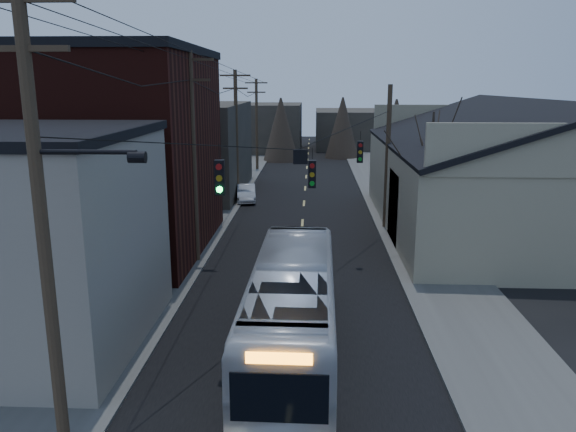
{
  "coord_description": "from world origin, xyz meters",
  "views": [
    {
      "loc": [
        0.63,
        -8.07,
        8.54
      ],
      "look_at": [
        -0.42,
        15.31,
        3.0
      ],
      "focal_mm": 35.0,
      "sensor_mm": 36.0,
      "label": 1
    }
  ],
  "objects": [
    {
      "name": "road_surface",
      "position": [
        0.0,
        30.0,
        0.01
      ],
      "size": [
        9.0,
        110.0,
        0.02
      ],
      "primitive_type": "cube",
      "color": "black",
      "rests_on": "ground"
    },
    {
      "name": "sidewalk_left",
      "position": [
        -6.5,
        30.0,
        0.06
      ],
      "size": [
        4.0,
        110.0,
        0.12
      ],
      "primitive_type": "cube",
      "color": "#474744",
      "rests_on": "ground"
    },
    {
      "name": "sidewalk_right",
      "position": [
        6.5,
        30.0,
        0.06
      ],
      "size": [
        4.0,
        110.0,
        0.12
      ],
      "primitive_type": "cube",
      "color": "#474744",
      "rests_on": "ground"
    },
    {
      "name": "building_clapboard",
      "position": [
        -9.0,
        9.0,
        3.5
      ],
      "size": [
        8.0,
        8.0,
        7.0
      ],
      "primitive_type": "cube",
      "color": "gray",
      "rests_on": "ground"
    },
    {
      "name": "building_brick",
      "position": [
        -10.0,
        20.0,
        5.0
      ],
      "size": [
        10.0,
        12.0,
        10.0
      ],
      "primitive_type": "cube",
      "color": "black",
      "rests_on": "ground"
    },
    {
      "name": "building_left_far",
      "position": [
        -9.5,
        36.0,
        3.5
      ],
      "size": [
        9.0,
        14.0,
        7.0
      ],
      "primitive_type": "cube",
      "color": "#312D27",
      "rests_on": "ground"
    },
    {
      "name": "warehouse",
      "position": [
        13.0,
        25.0,
        2.7
      ],
      "size": [
        16.16,
        20.6,
        7.73
      ],
      "color": "gray",
      "rests_on": "ground"
    },
    {
      "name": "building_far_left",
      "position": [
        -6.0,
        65.0,
        3.0
      ],
      "size": [
        10.0,
        12.0,
        6.0
      ],
      "primitive_type": "cube",
      "color": "#312D27",
      "rests_on": "ground"
    },
    {
      "name": "building_far_right",
      "position": [
        7.0,
        70.0,
        2.5
      ],
      "size": [
        12.0,
        14.0,
        5.0
      ],
      "primitive_type": "cube",
      "color": "#312D27",
      "rests_on": "ground"
    },
    {
      "name": "bare_tree",
      "position": [
        6.5,
        20.0,
        3.6
      ],
      "size": [
        0.4,
        0.4,
        7.2
      ],
      "primitive_type": "cone",
      "color": "black",
      "rests_on": "ground"
    },
    {
      "name": "utility_lines",
      "position": [
        -3.11,
        24.14,
        4.95
      ],
      "size": [
        11.24,
        45.28,
        10.5
      ],
      "color": "#382B1E",
      "rests_on": "ground"
    },
    {
      "name": "bus",
      "position": [
        0.01,
        8.81,
        1.55
      ],
      "size": [
        2.79,
        11.17,
        3.1
      ],
      "primitive_type": "imported",
      "rotation": [
        0.0,
        0.0,
        3.13
      ],
      "color": "silver",
      "rests_on": "ground"
    },
    {
      "name": "parked_car",
      "position": [
        -4.3,
        32.6,
        0.62
      ],
      "size": [
        1.79,
        3.9,
        1.24
      ],
      "primitive_type": "imported",
      "rotation": [
        0.0,
        0.0,
        0.13
      ],
      "color": "#B2B5BB",
      "rests_on": "ground"
    }
  ]
}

